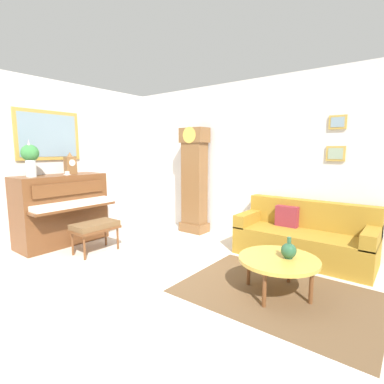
% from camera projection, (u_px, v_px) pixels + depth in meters
% --- Properties ---
extents(ground_plane, '(6.40, 6.00, 0.10)m').
position_uv_depth(ground_plane, '(148.00, 285.00, 3.61)').
color(ground_plane, beige).
extents(wall_left, '(0.13, 4.90, 2.80)m').
position_uv_depth(wall_left, '(40.00, 161.00, 4.99)').
color(wall_left, silver).
rests_on(wall_left, ground_plane).
extents(wall_back, '(5.30, 0.13, 2.80)m').
position_uv_depth(wall_back, '(243.00, 161.00, 5.28)').
color(wall_back, silver).
rests_on(wall_back, ground_plane).
extents(area_rug, '(2.10, 1.50, 0.01)m').
position_uv_depth(area_rug, '(277.00, 293.00, 3.28)').
color(area_rug, brown).
rests_on(area_rug, ground_plane).
extents(piano, '(0.87, 1.44, 1.19)m').
position_uv_depth(piano, '(62.00, 209.00, 4.99)').
color(piano, brown).
rests_on(piano, ground_plane).
extents(piano_bench, '(0.42, 0.70, 0.48)m').
position_uv_depth(piano_bench, '(95.00, 227.00, 4.57)').
color(piano_bench, brown).
rests_on(piano_bench, ground_plane).
extents(grandfather_clock, '(0.52, 0.34, 2.03)m').
position_uv_depth(grandfather_clock, '(194.00, 183.00, 5.67)').
color(grandfather_clock, brown).
rests_on(grandfather_clock, ground_plane).
extents(couch, '(1.90, 0.80, 0.84)m').
position_uv_depth(couch, '(304.00, 238.00, 4.33)').
color(couch, olive).
rests_on(couch, ground_plane).
extents(coffee_table, '(0.88, 0.88, 0.42)m').
position_uv_depth(coffee_table, '(279.00, 261.00, 3.23)').
color(coffee_table, gold).
rests_on(coffee_table, ground_plane).
extents(mantel_clock, '(0.13, 0.18, 0.38)m').
position_uv_depth(mantel_clock, '(70.00, 164.00, 5.03)').
color(mantel_clock, brown).
rests_on(mantel_clock, piano).
extents(flower_vase, '(0.26, 0.26, 0.58)m').
position_uv_depth(flower_vase, '(30.00, 157.00, 4.50)').
color(flower_vase, silver).
rests_on(flower_vase, piano).
extents(teacup, '(0.12, 0.12, 0.06)m').
position_uv_depth(teacup, '(67.00, 173.00, 4.94)').
color(teacup, white).
rests_on(teacup, piano).
extents(green_jug, '(0.17, 0.17, 0.24)m').
position_uv_depth(green_jug, '(289.00, 251.00, 3.21)').
color(green_jug, '#234C33').
rests_on(green_jug, coffee_table).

